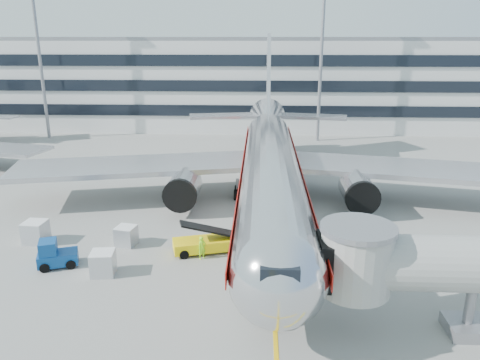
{
  "coord_description": "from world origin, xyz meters",
  "views": [
    {
      "loc": [
        -0.96,
        -30.69,
        15.62
      ],
      "look_at": [
        -2.64,
        7.13,
        4.0
      ],
      "focal_mm": 35.0,
      "sensor_mm": 36.0,
      "label": 1
    }
  ],
  "objects_px": {
    "cargo_container_front": "(103,263)",
    "ramp_worker": "(202,248)",
    "baggage_tug": "(55,255)",
    "cargo_container_left": "(126,236)",
    "main_jet": "(270,164)",
    "belt_loader": "(207,243)",
    "cargo_container_right": "(36,232)"
  },
  "relations": [
    {
      "from": "main_jet",
      "to": "belt_loader",
      "type": "distance_m",
      "value": 11.84
    },
    {
      "from": "baggage_tug",
      "to": "cargo_container_right",
      "type": "xyz_separation_m",
      "value": [
        -3.24,
        3.91,
        0.01
      ]
    },
    {
      "from": "main_jet",
      "to": "cargo_container_left",
      "type": "height_order",
      "value": "main_jet"
    },
    {
      "from": "main_jet",
      "to": "cargo_container_left",
      "type": "bearing_deg",
      "value": -140.65
    },
    {
      "from": "cargo_container_front",
      "to": "ramp_worker",
      "type": "height_order",
      "value": "ramp_worker"
    },
    {
      "from": "ramp_worker",
      "to": "cargo_container_front",
      "type": "bearing_deg",
      "value": 160.14
    },
    {
      "from": "main_jet",
      "to": "cargo_container_right",
      "type": "height_order",
      "value": "main_jet"
    },
    {
      "from": "cargo_container_front",
      "to": "ramp_worker",
      "type": "xyz_separation_m",
      "value": [
        6.47,
        2.63,
        0.04
      ]
    },
    {
      "from": "main_jet",
      "to": "ramp_worker",
      "type": "relative_size",
      "value": 29.27
    },
    {
      "from": "baggage_tug",
      "to": "belt_loader",
      "type": "bearing_deg",
      "value": 15.31
    },
    {
      "from": "main_jet",
      "to": "ramp_worker",
      "type": "height_order",
      "value": "main_jet"
    },
    {
      "from": "cargo_container_left",
      "to": "ramp_worker",
      "type": "relative_size",
      "value": 0.97
    },
    {
      "from": "cargo_container_right",
      "to": "cargo_container_front",
      "type": "xyz_separation_m",
      "value": [
        7.0,
        -4.89,
        -0.05
      ]
    },
    {
      "from": "baggage_tug",
      "to": "ramp_worker",
      "type": "bearing_deg",
      "value": 9.13
    },
    {
      "from": "main_jet",
      "to": "belt_loader",
      "type": "xyz_separation_m",
      "value": [
        -4.9,
        -10.18,
        -3.52
      ]
    },
    {
      "from": "main_jet",
      "to": "cargo_container_left",
      "type": "relative_size",
      "value": 30.04
    },
    {
      "from": "baggage_tug",
      "to": "cargo_container_front",
      "type": "relative_size",
      "value": 1.77
    },
    {
      "from": "belt_loader",
      "to": "cargo_container_front",
      "type": "xyz_separation_m",
      "value": [
        -6.69,
        -3.84,
        0.11
      ]
    },
    {
      "from": "baggage_tug",
      "to": "cargo_container_front",
      "type": "xyz_separation_m",
      "value": [
        3.76,
        -0.98,
        -0.04
      ]
    },
    {
      "from": "main_jet",
      "to": "cargo_container_right",
      "type": "relative_size",
      "value": 28.97
    },
    {
      "from": "cargo_container_right",
      "to": "cargo_container_front",
      "type": "bearing_deg",
      "value": -34.95
    },
    {
      "from": "baggage_tug",
      "to": "cargo_container_left",
      "type": "height_order",
      "value": "baggage_tug"
    },
    {
      "from": "cargo_container_right",
      "to": "cargo_container_front",
      "type": "relative_size",
      "value": 1.02
    },
    {
      "from": "main_jet",
      "to": "cargo_container_right",
      "type": "distance_m",
      "value": 20.98
    },
    {
      "from": "main_jet",
      "to": "cargo_container_front",
      "type": "distance_m",
      "value": 18.51
    },
    {
      "from": "belt_loader",
      "to": "cargo_container_front",
      "type": "bearing_deg",
      "value": -150.13
    },
    {
      "from": "belt_loader",
      "to": "cargo_container_left",
      "type": "relative_size",
      "value": 3.2
    },
    {
      "from": "cargo_container_right",
      "to": "cargo_container_left",
      "type": "bearing_deg",
      "value": -1.16
    },
    {
      "from": "belt_loader",
      "to": "baggage_tug",
      "type": "relative_size",
      "value": 1.79
    },
    {
      "from": "belt_loader",
      "to": "cargo_container_front",
      "type": "distance_m",
      "value": 7.72
    },
    {
      "from": "belt_loader",
      "to": "cargo_container_right",
      "type": "distance_m",
      "value": 13.73
    },
    {
      "from": "cargo_container_front",
      "to": "baggage_tug",
      "type": "bearing_deg",
      "value": 165.38
    }
  ]
}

